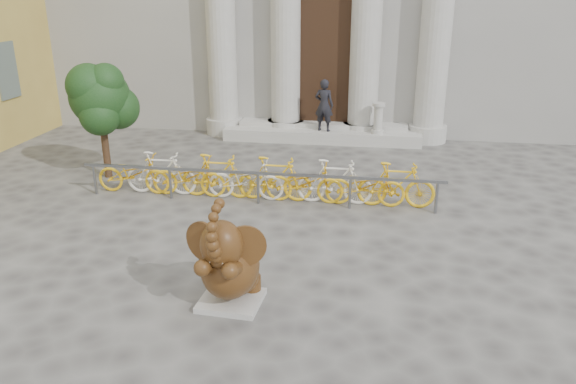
% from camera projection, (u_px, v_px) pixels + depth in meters
% --- Properties ---
extents(ground, '(80.00, 80.00, 0.00)m').
position_uv_depth(ground, '(262.00, 296.00, 8.68)').
color(ground, '#474442').
rests_on(ground, ground).
extents(entrance_steps, '(6.00, 1.20, 0.36)m').
position_uv_depth(entrance_steps, '(322.00, 134.00, 17.33)').
color(entrance_steps, '#A8A59E').
rests_on(entrance_steps, ground).
extents(elephant_statue, '(1.21, 1.36, 1.80)m').
position_uv_depth(elephant_statue, '(229.00, 265.00, 8.22)').
color(elephant_statue, '#A8A59E').
rests_on(elephant_statue, ground).
extents(bike_rack, '(8.00, 0.53, 1.00)m').
position_uv_depth(bike_rack, '(260.00, 178.00, 12.42)').
color(bike_rack, slate).
rests_on(bike_rack, ground).
extents(tree, '(1.63, 1.48, 2.83)m').
position_uv_depth(tree, '(101.00, 99.00, 13.37)').
color(tree, '#332114').
rests_on(tree, ground).
extents(pedestrian, '(0.64, 0.49, 1.56)m').
position_uv_depth(pedestrian, '(324.00, 105.00, 16.77)').
color(pedestrian, black).
rests_on(pedestrian, entrance_steps).
extents(balustrade_post, '(0.37, 0.37, 0.92)m').
position_uv_depth(balustrade_post, '(378.00, 119.00, 16.60)').
color(balustrade_post, '#A8A59E').
rests_on(balustrade_post, entrance_steps).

